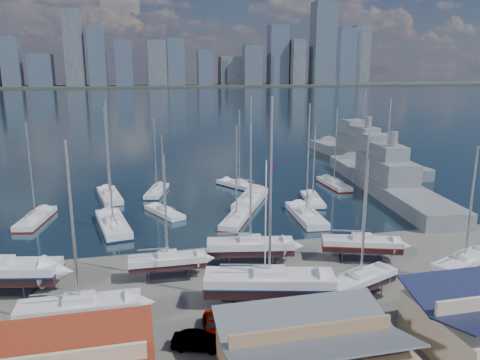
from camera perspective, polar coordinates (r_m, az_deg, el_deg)
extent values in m
plane|color=#605E59|center=(49.16, 1.54, -12.10)|extent=(1400.00, 1400.00, 0.00)
cube|color=#1B313F|center=(353.73, -11.53, 9.60)|extent=(1400.00, 600.00, 0.40)
cube|color=#2D332D|center=(613.34, -12.41, 11.13)|extent=(1400.00, 80.00, 2.20)
cube|color=#3D4756|center=(619.21, -26.11, 12.83)|extent=(19.55, 21.83, 55.97)
cube|color=#475166|center=(619.58, -23.07, 12.24)|extent=(26.03, 30.49, 37.14)
cube|color=#595E66|center=(603.32, -19.58, 14.93)|extent=(21.60, 16.58, 87.63)
cube|color=#3D4756|center=(602.43, -17.00, 14.16)|extent=(19.42, 28.42, 67.60)
cube|color=#475166|center=(604.57, -13.99, 13.69)|extent=(20.24, 23.80, 54.09)
cube|color=#595E66|center=(602.45, -10.00, 13.88)|extent=(24.62, 19.72, 54.00)
cube|color=#3D4756|center=(602.44, -7.85, 14.05)|extent=(20.75, 17.93, 55.97)
cube|color=#475166|center=(605.37, -4.29, 13.51)|extent=(18.36, 16.25, 43.03)
cube|color=#595E66|center=(630.59, -1.23, 13.20)|extent=(28.49, 22.03, 35.69)
cube|color=#3D4756|center=(619.21, 1.50, 13.82)|extent=(23.34, 17.87, 49.11)
cube|color=#475166|center=(644.70, 4.65, 14.95)|extent=(25.35, 19.79, 75.95)
cube|color=#595E66|center=(645.88, 6.86, 14.09)|extent=(17.00, 27.45, 57.67)
cube|color=#3D4756|center=(660.18, 10.08, 16.07)|extent=(29.28, 24.05, 106.04)
cube|color=#475166|center=(681.22, 12.26, 14.55)|extent=(30.82, 28.37, 74.41)
cube|color=#595E66|center=(696.08, 14.49, 14.53)|extent=(21.74, 17.03, 77.48)
cube|color=#8C6B4C|center=(35.19, 8.66, -20.68)|extent=(12.00, 8.00, 3.00)
cube|color=#595F66|center=(34.10, 8.78, -17.84)|extent=(12.60, 8.40, 1.27)
cube|color=#2D2D33|center=(52.10, -27.24, -12.04)|extent=(6.89, 4.19, 0.16)
cube|color=#2D2D33|center=(42.62, -18.73, -16.99)|extent=(5.41, 2.53, 0.16)
cube|color=black|center=(41.90, -18.89, -15.20)|extent=(9.80, 2.44, 0.78)
cube|color=silver|center=(41.54, -18.97, -14.25)|extent=(9.81, 2.85, 0.78)
cube|color=maroon|center=(41.70, -18.94, -14.69)|extent=(9.91, 2.88, 0.16)
cube|color=silver|center=(41.26, -19.04, -13.45)|extent=(2.46, 1.67, 0.50)
cylinder|color=#B2B2B7|center=(38.90, -19.75, -5.04)|extent=(0.22, 0.22, 13.20)
cube|color=#2D2D33|center=(50.04, -8.74, -11.68)|extent=(4.37, 2.05, 0.16)
cube|color=black|center=(49.45, -8.80, -10.17)|extent=(7.91, 2.00, 0.63)
cube|color=silver|center=(49.21, -8.83, -9.50)|extent=(7.92, 2.33, 0.63)
cube|color=silver|center=(48.99, -8.85, -8.89)|extent=(1.99, 1.35, 0.50)
cylinder|color=#B2B2B7|center=(47.32, -9.07, -3.19)|extent=(0.22, 0.22, 10.64)
cube|color=#2D2D33|center=(44.53, 3.55, -14.87)|extent=(6.99, 4.46, 0.16)
cube|color=black|center=(43.80, 3.58, -13.04)|extent=(12.08, 5.59, 0.94)
cube|color=silver|center=(43.39, 3.60, -11.92)|extent=(12.20, 6.07, 0.94)
cube|color=#0C193C|center=(43.58, 3.59, -12.44)|extent=(12.32, 6.13, 0.19)
cube|color=silver|center=(43.09, 3.61, -11.06)|extent=(3.33, 2.63, 0.50)
cylinder|color=#B2B2B7|center=(40.53, 3.77, -1.11)|extent=(0.22, 0.22, 15.87)
cube|color=#2D2D33|center=(52.96, 1.25, -10.07)|extent=(5.60, 3.32, 0.16)
cube|color=black|center=(52.38, 1.26, -8.56)|extent=(9.80, 3.97, 0.76)
cube|color=silver|center=(52.10, 1.26, -7.78)|extent=(9.87, 4.37, 0.76)
cube|color=silver|center=(51.88, 1.27, -7.13)|extent=(2.64, 2.01, 0.50)
cylinder|color=#B2B2B7|center=(50.05, 1.30, -0.47)|extent=(0.22, 0.22, 12.89)
cube|color=#2D2D33|center=(46.72, 14.36, -13.86)|extent=(4.86, 3.55, 0.16)
cube|color=black|center=(46.09, 14.46, -12.26)|extent=(8.17, 4.81, 0.64)
cube|color=silver|center=(45.82, 14.51, -11.53)|extent=(8.29, 5.12, 0.64)
cube|color=#0C193C|center=(45.95, 14.49, -11.87)|extent=(8.38, 5.17, 0.13)
cube|color=silver|center=(45.59, 14.55, -10.88)|extent=(2.37, 2.01, 0.50)
cylinder|color=#B2B2B7|center=(43.77, 14.95, -4.68)|extent=(0.22, 0.22, 10.85)
cube|color=#2D2D33|center=(55.51, 14.50, -9.38)|extent=(5.28, 3.66, 0.16)
cube|color=black|center=(54.97, 14.59, -7.96)|extent=(8.97, 4.82, 0.70)
cube|color=silver|center=(54.72, 14.63, -7.28)|extent=(9.09, 5.17, 0.70)
cube|color=maroon|center=(54.84, 14.61, -7.59)|extent=(9.18, 5.22, 0.14)
cube|color=silver|center=(54.52, 14.67, -6.69)|extent=(2.55, 2.10, 0.50)
cylinder|color=#B2B2B7|center=(52.90, 15.02, -0.90)|extent=(0.22, 0.22, 11.83)
cube|color=#2D2D33|center=(54.08, 25.46, -10.92)|extent=(5.10, 3.76, 0.16)
cube|color=black|center=(53.53, 25.62, -9.49)|extent=(8.56, 5.12, 0.67)
cube|color=silver|center=(53.29, 25.69, -8.82)|extent=(8.69, 5.44, 0.67)
cube|color=silver|center=(53.08, 25.76, -8.23)|extent=(2.49, 2.12, 0.50)
cylinder|color=#B2B2B7|center=(51.46, 26.36, -2.56)|extent=(0.22, 0.22, 11.39)
cube|color=black|center=(72.79, -23.58, -4.91)|extent=(4.13, 10.12, 0.79)
cube|color=silver|center=(72.56, -23.64, -4.31)|extent=(4.53, 10.20, 0.79)
cube|color=maroon|center=(72.67, -23.62, -4.59)|extent=(4.58, 10.30, 0.16)
cube|color=silver|center=(72.38, -23.69, -3.83)|extent=(2.08, 2.73, 0.50)
cylinder|color=#B2B2B7|center=(70.89, -24.17, 1.13)|extent=(0.22, 0.22, 13.31)
cube|color=black|center=(81.53, -15.57, -2.40)|extent=(4.30, 10.88, 0.85)
cube|color=silver|center=(81.31, -15.61, -1.82)|extent=(4.74, 10.95, 0.85)
cube|color=silver|center=(81.15, -15.64, -1.36)|extent=(2.21, 2.92, 0.50)
cylinder|color=#B2B2B7|center=(79.74, -15.95, 3.45)|extent=(0.22, 0.22, 14.31)
cube|color=black|center=(66.45, -15.17, -5.98)|extent=(4.84, 12.26, 0.96)
cube|color=silver|center=(66.15, -15.22, -5.20)|extent=(5.34, 12.35, 0.96)
cube|color=#0C193C|center=(66.29, -15.20, -5.56)|extent=(5.39, 12.47, 0.19)
cube|color=silver|center=(65.93, -15.26, -4.60)|extent=(2.49, 3.29, 0.50)
cylinder|color=#B2B2B7|center=(64.03, -15.68, 2.08)|extent=(0.22, 0.22, 16.13)
cube|color=black|center=(70.77, -9.17, -4.39)|extent=(5.33, 8.45, 0.67)
cube|color=silver|center=(70.57, -9.19, -3.87)|extent=(5.65, 8.60, 0.67)
cube|color=silver|center=(70.40, -9.21, -3.42)|extent=(2.16, 2.49, 0.50)
cylinder|color=#B2B2B7|center=(69.06, -9.37, 0.89)|extent=(0.22, 0.22, 11.32)
cube|color=black|center=(82.77, -10.08, -1.84)|extent=(4.62, 9.40, 0.73)
cube|color=silver|center=(82.58, -10.10, -1.35)|extent=(4.99, 9.50, 0.73)
cube|color=#0C193C|center=(82.67, -10.09, -1.58)|extent=(5.04, 9.60, 0.15)
cube|color=silver|center=(82.43, -10.12, -0.94)|extent=(2.11, 2.62, 0.50)
cylinder|color=#B2B2B7|center=(81.20, -10.29, 3.12)|extent=(0.22, 0.22, 12.36)
cube|color=black|center=(66.70, -0.43, -5.36)|extent=(6.43, 9.53, 0.76)
cube|color=silver|center=(66.46, -0.43, -4.73)|extent=(6.79, 9.72, 0.76)
cube|color=maroon|center=(66.57, -0.43, -5.02)|extent=(6.86, 9.81, 0.15)
cube|color=silver|center=(66.27, -0.43, -4.21)|extent=(2.53, 2.86, 0.50)
cylinder|color=#B2B2B7|center=(64.67, -0.44, 1.04)|extent=(0.22, 0.22, 12.91)
cube|color=black|center=(76.19, 1.30, -3.03)|extent=(8.12, 11.89, 0.96)
cube|color=silver|center=(75.92, 1.30, -2.34)|extent=(8.56, 12.12, 0.96)
cube|color=silver|center=(75.73, 1.30, -1.80)|extent=(3.18, 3.58, 0.50)
cylinder|color=#B2B2B7|center=(74.08, 1.33, 4.04)|extent=(0.22, 0.22, 16.14)
cube|color=black|center=(85.66, -0.07, -1.13)|extent=(7.07, 9.66, 0.79)
cube|color=silver|center=(85.47, -0.07, -0.62)|extent=(7.43, 9.88, 0.79)
cube|color=#0C193C|center=(85.56, -0.07, -0.85)|extent=(7.50, 9.98, 0.16)
cube|color=silver|center=(85.32, -0.07, -0.20)|extent=(2.69, 2.97, 0.50)
cylinder|color=#B2B2B7|center=(84.05, -0.07, 4.05)|extent=(0.22, 0.22, 13.31)
cube|color=black|center=(68.76, 8.04, -4.97)|extent=(3.55, 11.68, 0.92)
cube|color=silver|center=(68.48, 8.07, -4.24)|extent=(4.03, 11.72, 0.92)
cube|color=silver|center=(68.27, 8.09, -3.67)|extent=(2.13, 3.01, 0.50)
cylinder|color=#B2B2B7|center=(66.48, 8.30, 2.55)|extent=(0.22, 0.22, 15.55)
cube|color=black|center=(77.28, 8.83, -2.88)|extent=(3.76, 9.22, 0.72)
cube|color=silver|center=(77.09, 8.85, -2.36)|extent=(4.13, 9.29, 0.72)
cube|color=#0C193C|center=(77.18, 8.84, -2.60)|extent=(4.17, 9.38, 0.14)
cube|color=silver|center=(76.93, 8.87, -1.93)|extent=(1.90, 2.49, 0.50)
cylinder|color=#B2B2B7|center=(75.63, 9.02, 2.33)|extent=(0.22, 0.22, 12.12)
cube|color=black|center=(88.34, 11.35, -0.95)|extent=(2.42, 10.05, 0.80)
cube|color=silver|center=(88.15, 11.37, -0.45)|extent=(2.84, 10.05, 0.80)
cube|color=maroon|center=(88.24, 11.36, -0.68)|extent=(2.87, 10.15, 0.16)
cube|color=silver|center=(88.00, 11.39, -0.03)|extent=(1.69, 2.51, 0.50)
cylinder|color=#B2B2B7|center=(86.76, 11.59, 4.16)|extent=(0.22, 0.22, 13.55)
cube|color=slate|center=(87.16, 17.20, -1.00)|extent=(12.80, 44.76, 3.98)
cube|color=slate|center=(86.34, 17.37, 1.44)|extent=(7.64, 16.08, 3.60)
cube|color=slate|center=(85.81, 17.51, 3.40)|extent=(5.37, 9.32, 2.40)
cube|color=slate|center=(89.59, 16.48, 4.96)|extent=(5.49, 5.03, 1.20)
cylinder|color=#B2B2B7|center=(85.12, 17.75, 6.85)|extent=(0.30, 0.30, 8.00)
cube|color=slate|center=(112.93, 14.55, 2.34)|extent=(8.82, 43.19, 3.86)
cube|color=slate|center=(112.31, 14.66, 4.20)|extent=(6.17, 15.26, 3.60)
cube|color=slate|center=(111.89, 14.75, 5.72)|extent=(4.51, 8.76, 2.40)
cube|color=slate|center=(115.39, 13.72, 6.85)|extent=(5.00, 4.51, 1.20)
cylinder|color=#B2B2B7|center=(111.37, 14.91, 8.37)|extent=(0.30, 0.30, 8.00)
imported|color=gray|center=(40.14, -3.35, -17.25)|extent=(2.08, 4.23, 1.39)
imported|color=gray|center=(38.27, -5.10, -18.99)|extent=(4.33, 2.67, 1.35)
imported|color=gray|center=(41.80, 6.39, -15.81)|extent=(4.69, 6.39, 1.61)
imported|color=gray|center=(44.76, 23.89, -15.03)|extent=(3.47, 5.15, 1.39)
cylinder|color=white|center=(47.23, 3.14, -5.04)|extent=(0.12, 0.12, 12.48)
cube|color=#24133B|center=(45.92, 3.85, 1.68)|extent=(1.04, 0.05, 0.73)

